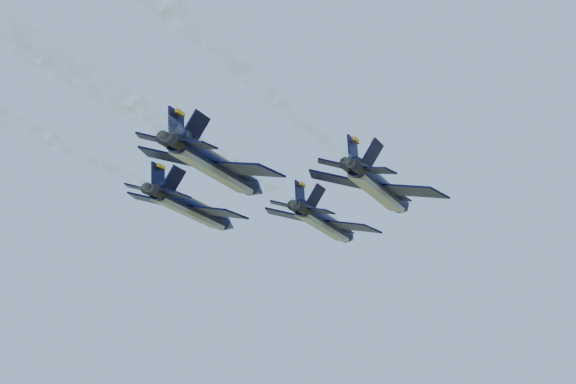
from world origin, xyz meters
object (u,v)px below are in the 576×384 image
(jet_left, at_px, (193,209))
(jet_right, at_px, (380,188))
(jet_slot, at_px, (217,167))
(jet_lead, at_px, (326,223))

(jet_left, relative_size, jet_right, 1.00)
(jet_right, bearing_deg, jet_left, 179.21)
(jet_right, xyz_separation_m, jet_slot, (-13.11, -12.41, 0.00))
(jet_left, distance_m, jet_slot, 17.68)
(jet_left, distance_m, jet_right, 22.30)
(jet_lead, height_order, jet_left, same)
(jet_slot, bearing_deg, jet_lead, 89.22)
(jet_left, relative_size, jet_slot, 1.00)
(jet_lead, relative_size, jet_left, 1.00)
(jet_left, xyz_separation_m, jet_right, (22.13, -2.79, 0.00))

